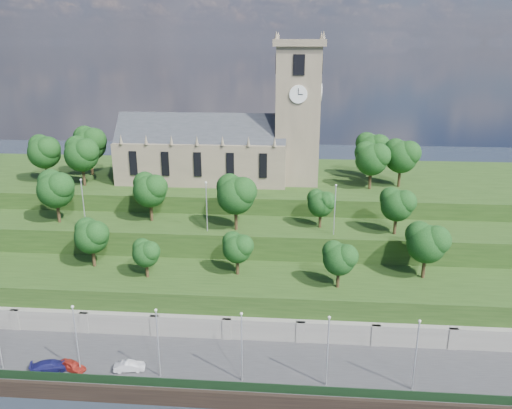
# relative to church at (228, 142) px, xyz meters

# --- Properties ---
(ground) EXTENTS (320.00, 320.00, 0.00)m
(ground) POSITION_rel_church_xyz_m (-0.79, -45.98, -22.52)
(ground) COLOR #1C242D
(ground) RESTS_ON ground
(promenade) EXTENTS (160.00, 12.00, 2.00)m
(promenade) POSITION_rel_church_xyz_m (-0.79, -39.98, -21.52)
(promenade) COLOR #2D2D30
(promenade) RESTS_ON ground
(quay_wall) EXTENTS (160.00, 0.50, 2.20)m
(quay_wall) POSITION_rel_church_xyz_m (-0.79, -46.03, -21.42)
(quay_wall) COLOR black
(quay_wall) RESTS_ON ground
(fence) EXTENTS (160.00, 0.10, 1.20)m
(fence) POSITION_rel_church_xyz_m (-0.79, -45.38, -19.92)
(fence) COLOR black
(fence) RESTS_ON promenade
(retaining_wall) EXTENTS (160.00, 2.10, 5.00)m
(retaining_wall) POSITION_rel_church_xyz_m (-0.79, -34.01, -20.02)
(retaining_wall) COLOR slate
(retaining_wall) RESTS_ON ground
(embankment_lower) EXTENTS (160.00, 12.00, 8.00)m
(embankment_lower) POSITION_rel_church_xyz_m (-0.79, -27.98, -18.52)
(embankment_lower) COLOR #1D3612
(embankment_lower) RESTS_ON ground
(embankment_upper) EXTENTS (160.00, 10.00, 12.00)m
(embankment_upper) POSITION_rel_church_xyz_m (-0.79, -16.98, -16.52)
(embankment_upper) COLOR #1D3612
(embankment_upper) RESTS_ON ground
(hilltop) EXTENTS (160.00, 32.00, 15.00)m
(hilltop) POSITION_rel_church_xyz_m (-0.79, 4.02, -15.02)
(hilltop) COLOR #1D3612
(hilltop) RESTS_ON ground
(church) EXTENTS (38.60, 12.35, 27.60)m
(church) POSITION_rel_church_xyz_m (0.00, 0.00, 0.00)
(church) COLOR #6D604C
(church) RESTS_ON hilltop
(trees_lower) EXTENTS (70.32, 9.06, 8.39)m
(trees_lower) POSITION_rel_church_xyz_m (5.85, -27.36, -9.63)
(trees_lower) COLOR black
(trees_lower) RESTS_ON embankment_lower
(trees_upper) EXTENTS (60.93, 8.80, 9.01)m
(trees_upper) POSITION_rel_church_xyz_m (-2.03, -17.89, -4.86)
(trees_upper) COLOR black
(trees_upper) RESTS_ON embankment_upper
(trees_hilltop) EXTENTS (73.67, 16.12, 9.84)m
(trees_hilltop) POSITION_rel_church_xyz_m (-2.82, -1.52, -1.28)
(trees_hilltop) COLOR black
(trees_hilltop) RESTS_ON hilltop
(lamp_posts_promenade) EXTENTS (60.36, 0.36, 9.26)m
(lamp_posts_promenade) POSITION_rel_church_xyz_m (-2.79, -43.48, -15.27)
(lamp_posts_promenade) COLOR #B2B2B7
(lamp_posts_promenade) RESTS_ON promenade
(lamp_posts_upper) EXTENTS (40.36, 0.36, 8.18)m
(lamp_posts_upper) POSITION_rel_church_xyz_m (-0.79, -19.98, -5.82)
(lamp_posts_upper) COLOR #B2B2B7
(lamp_posts_upper) RESTS_ON embankment_upper
(car_left) EXTENTS (3.92, 2.77, 1.24)m
(car_left) POSITION_rel_church_xyz_m (-13.93, -43.15, -19.90)
(car_left) COLOR #A5261B
(car_left) RESTS_ON promenade
(car_middle) EXTENTS (3.91, 1.94, 1.23)m
(car_middle) POSITION_rel_church_xyz_m (-6.87, -42.67, -19.91)
(car_middle) COLOR #B3B3B8
(car_middle) RESTS_ON promenade
(car_right) EXTENTS (4.98, 3.32, 1.34)m
(car_right) POSITION_rel_church_xyz_m (-16.61, -43.46, -19.85)
(car_right) COLOR #16164E
(car_right) RESTS_ON promenade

